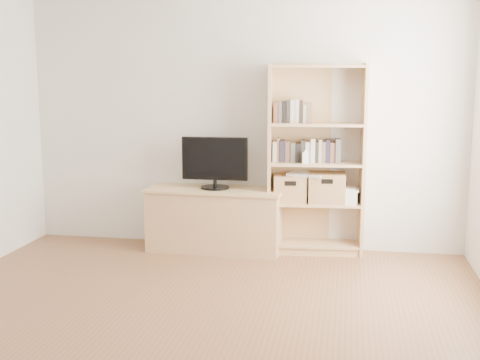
% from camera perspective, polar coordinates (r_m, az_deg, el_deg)
% --- Properties ---
extents(floor, '(4.50, 5.00, 0.01)m').
position_cam_1_polar(floor, '(4.13, -6.12, -15.37)').
color(floor, brown).
rests_on(floor, ground).
extents(back_wall, '(4.50, 0.02, 2.60)m').
position_cam_1_polar(back_wall, '(6.19, 0.21, 5.56)').
color(back_wall, silver).
rests_on(back_wall, floor).
extents(tv_stand, '(1.36, 0.55, 0.61)m').
position_cam_1_polar(tv_stand, '(6.15, -2.36, -3.86)').
color(tv_stand, tan).
rests_on(tv_stand, floor).
extents(bookshelf, '(0.97, 0.41, 1.88)m').
position_cam_1_polar(bookshelf, '(5.98, 7.20, 1.88)').
color(bookshelf, tan).
rests_on(bookshelf, floor).
extents(television, '(0.67, 0.06, 0.52)m').
position_cam_1_polar(television, '(6.04, -2.40, 1.66)').
color(television, black).
rests_on(television, tv_stand).
extents(books_row_mid, '(0.79, 0.22, 0.21)m').
position_cam_1_polar(books_row_mid, '(5.99, 7.21, 2.70)').
color(books_row_mid, '#A39C82').
rests_on(books_row_mid, bookshelf).
extents(books_row_upper, '(0.39, 0.16, 0.20)m').
position_cam_1_polar(books_row_upper, '(5.95, 5.26, 6.41)').
color(books_row_upper, '#A39C82').
rests_on(books_row_upper, bookshelf).
extents(baby_monitor, '(0.06, 0.05, 0.11)m').
position_cam_1_polar(baby_monitor, '(5.87, 6.21, 2.09)').
color(baby_monitor, white).
rests_on(baby_monitor, bookshelf).
extents(basket_left, '(0.35, 0.31, 0.26)m').
position_cam_1_polar(basket_left, '(6.01, 4.75, -0.79)').
color(basket_left, tan).
rests_on(basket_left, bookshelf).
extents(basket_right, '(0.37, 0.31, 0.29)m').
position_cam_1_polar(basket_right, '(6.02, 8.24, -0.71)').
color(basket_right, tan).
rests_on(basket_right, bookshelf).
extents(laptop, '(0.40, 0.32, 0.03)m').
position_cam_1_polar(laptop, '(5.99, 6.36, 0.56)').
color(laptop, white).
rests_on(laptop, basket_left).
extents(magazine_stack, '(0.22, 0.30, 0.13)m').
position_cam_1_polar(magazine_stack, '(6.05, 10.20, -1.50)').
color(magazine_stack, beige).
rests_on(magazine_stack, bookshelf).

